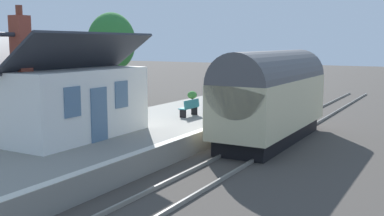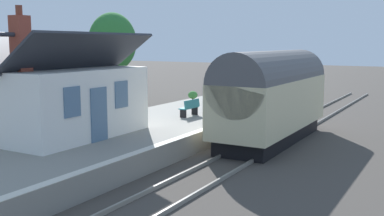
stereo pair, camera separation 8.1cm
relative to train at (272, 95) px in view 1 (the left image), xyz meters
The scene contains 15 objects.
ground_plane 3.61m from the train, 161.64° to the left, with size 160.00×160.00×0.00m, color #423D38.
platform 6.05m from the train, 117.92° to the left, with size 32.00×6.42×0.88m, color gray.
platform_edge_coping 3.66m from the train, 142.48° to the left, with size 32.00×0.36×0.02m, color beige.
rail_near 3.53m from the train, 165.07° to the right, with size 52.00×0.08×0.14m, color gray.
rail_far 3.53m from the train, 165.14° to the left, with size 52.00×0.08×0.14m, color gray.
train is the anchor object (origin of this frame).
station_building 9.41m from the train, 136.97° to the left, with size 6.62×4.16×5.15m.
bench_by_lamp 5.44m from the train, 55.14° to the left, with size 1.41×0.48×0.88m.
bench_mid_platform 8.23m from the train, 32.43° to the left, with size 1.41×0.48×0.88m.
bench_near_building 4.53m from the train, 90.85° to the left, with size 1.42×0.48×0.88m.
planter_by_door 4.17m from the train, 38.94° to the left, with size 0.67×0.67×0.93m.
planter_bench_left 8.99m from the train, 40.80° to the left, with size 0.68×0.68×0.91m.
planter_edge_far 8.12m from the train, 57.44° to the left, with size 0.60×0.60×0.80m.
station_sign_board 2.83m from the train, 85.70° to the left, with size 0.96×0.06×1.57m.
tree_far_left 17.05m from the train, 65.56° to the left, with size 3.76×3.55×6.97m.
Camera 1 is at (-17.71, -8.14, 4.67)m, focal length 42.58 mm.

